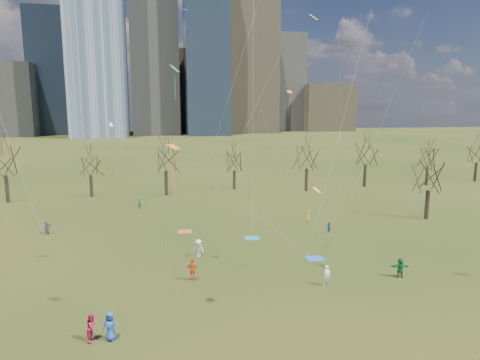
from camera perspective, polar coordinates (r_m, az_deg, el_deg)
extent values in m
plane|color=black|center=(34.84, 3.89, -14.76)|extent=(500.00, 500.00, 0.00)
cube|color=slate|center=(226.67, -18.76, 20.53)|extent=(26.00, 26.00, 118.00)
cube|color=slate|center=(237.94, -11.34, 17.49)|extent=(24.00, 24.00, 95.00)
cube|color=#384C66|center=(230.33, -4.54, 19.16)|extent=(22.00, 22.00, 105.00)
cube|color=#726347|center=(252.27, 1.29, 14.58)|extent=(28.00, 28.00, 72.00)
cube|color=#384C66|center=(256.55, -23.21, 12.96)|extent=(25.00, 25.00, 65.00)
cube|color=slate|center=(272.52, 5.87, 12.69)|extent=(22.00, 22.00, 58.00)
cube|color=#726347|center=(271.12, -8.35, 11.60)|extent=(30.00, 30.00, 48.00)
cube|color=slate|center=(252.59, -29.09, 9.29)|extent=(35.00, 30.00, 36.00)
cube|color=#726347|center=(275.70, 11.16, 9.41)|extent=(30.00, 28.00, 28.00)
cylinder|color=black|center=(74.26, -28.63, -1.03)|extent=(0.55, 0.55, 4.28)
cylinder|color=black|center=(73.52, -19.20, -0.74)|extent=(0.52, 0.52, 3.60)
cylinder|color=black|center=(71.72, -9.80, -0.41)|extent=(0.54, 0.54, 4.05)
cylinder|color=black|center=(75.89, -0.76, 0.03)|extent=(0.51, 0.51, 3.38)
cylinder|color=black|center=(75.11, 8.84, 0.04)|extent=(0.54, 0.54, 3.96)
cylinder|color=black|center=(81.68, 16.31, 0.60)|extent=(0.54, 0.54, 4.14)
cylinder|color=black|center=(87.04, 23.65, 0.50)|extent=(0.52, 0.52, 3.51)
cylinder|color=black|center=(95.85, 28.90, 0.95)|extent=(0.53, 0.53, 3.74)
cylinder|color=black|center=(60.79, 23.68, -3.01)|extent=(0.53, 0.53, 3.83)
cube|color=teal|center=(48.05, 1.57, -7.75)|extent=(1.60, 1.50, 0.03)
cube|color=#274CB8|center=(42.48, 9.95, -10.27)|extent=(1.60, 1.50, 0.03)
cube|color=#C74D27|center=(50.92, -7.35, -6.82)|extent=(1.60, 1.50, 0.03)
imported|color=#234B9B|center=(29.27, -16.94, -18.18)|extent=(1.00, 0.75, 1.85)
imported|color=white|center=(36.34, 11.51, -12.40)|extent=(0.73, 0.60, 1.73)
imported|color=#BB1A44|center=(29.55, -19.09, -18.07)|extent=(0.89, 1.03, 1.82)
imported|color=#E75419|center=(36.88, -6.31, -11.79)|extent=(1.19, 0.73, 1.88)
imported|color=#17672F|center=(39.71, 20.58, -10.88)|extent=(1.69, 0.79, 1.75)
imported|color=#234B98|center=(50.97, 11.74, -6.23)|extent=(0.63, 0.71, 1.22)
imported|color=white|center=(42.25, -5.56, -9.05)|extent=(1.30, 1.14, 1.75)
imported|color=slate|center=(54.09, -24.33, -5.75)|extent=(1.04, 1.60, 1.65)
imported|color=orange|center=(55.33, 9.08, -4.78)|extent=(0.67, 0.81, 1.42)
imported|color=#166751|center=(63.28, -13.25, -3.04)|extent=(0.64, 0.66, 1.52)
plane|color=orange|center=(26.67, -8.87, 4.42)|extent=(1.10, 1.10, 0.26)
cylinder|color=silver|center=(23.42, -10.05, -9.66)|extent=(1.59, 8.87, 10.62)
cylinder|color=orange|center=(26.86, -8.78, 1.04)|extent=(0.04, 0.04, 2.70)
plane|color=gold|center=(36.77, 9.80, 20.63)|extent=(1.03, 1.03, 0.47)
cylinder|color=silver|center=(35.23, 12.75, 4.61)|extent=(3.21, 3.43, 20.08)
cylinder|color=silver|center=(39.41, 1.75, 10.66)|extent=(0.89, 3.83, 27.37)
plane|color=green|center=(53.43, 14.27, 16.86)|extent=(1.05, 1.16, 0.52)
cylinder|color=silver|center=(47.59, 13.24, 5.77)|extent=(5.46, 9.57, 19.96)
plane|color=blue|center=(48.69, -7.33, 21.61)|extent=(1.00, 0.98, 0.24)
cylinder|color=silver|center=(43.01, -2.52, 7.75)|extent=(6.03, 10.00, 23.14)
plane|color=orange|center=(64.84, 6.61, 11.63)|extent=(1.02, 0.94, 0.42)
cylinder|color=silver|center=(62.65, 4.35, 4.74)|extent=(5.88, 3.26, 15.29)
cylinder|color=orange|center=(64.80, 6.58, 10.03)|extent=(0.04, 0.04, 3.00)
plane|color=yellow|center=(36.03, 10.23, -1.34)|extent=(0.93, 0.96, 0.43)
cylinder|color=silver|center=(33.51, 5.95, -7.55)|extent=(6.95, 4.73, 6.23)
plane|color=#FF5D94|center=(63.26, 15.55, 19.71)|extent=(1.00, 1.05, 0.40)
cylinder|color=silver|center=(60.73, 18.87, 8.40)|extent=(5.82, 6.46, 24.40)
cylinder|color=#FF5D94|center=(63.02, 15.49, 18.41)|extent=(0.04, 0.04, 2.40)
plane|color=silver|center=(69.39, -16.84, 7.10)|extent=(0.84, 0.73, 0.56)
cylinder|color=silver|center=(67.44, -15.83, 2.65)|extent=(2.34, 4.51, 10.39)
plane|color=green|center=(34.23, -8.72, 14.50)|extent=(0.95, 1.04, 0.54)
cylinder|color=silver|center=(30.89, -2.44, 0.29)|extent=(6.05, 7.87, 15.95)
cylinder|color=green|center=(34.14, -8.66, 12.32)|extent=(0.04, 0.04, 2.10)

